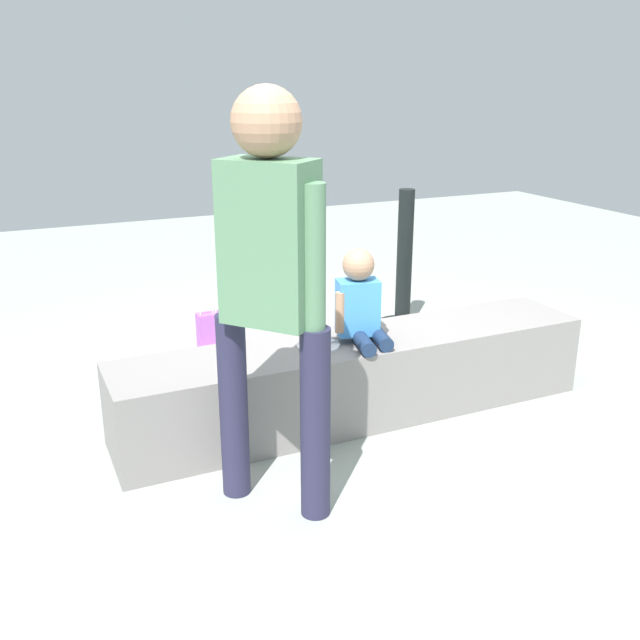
# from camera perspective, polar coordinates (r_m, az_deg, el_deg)

# --- Properties ---
(ground_plane) EXTENTS (12.00, 12.00, 0.00)m
(ground_plane) POSITION_cam_1_polar(r_m,az_deg,el_deg) (3.88, 2.98, -7.58)
(ground_plane) COLOR #929B91
(concrete_ledge) EXTENTS (2.57, 0.49, 0.44)m
(concrete_ledge) POSITION_cam_1_polar(r_m,az_deg,el_deg) (3.79, 3.03, -4.63)
(concrete_ledge) COLOR gray
(concrete_ledge) RESTS_ON ground_plane
(child_seated) EXTENTS (0.28, 0.34, 0.48)m
(child_seated) POSITION_cam_1_polar(r_m,az_deg,el_deg) (3.61, 3.24, 1.45)
(child_seated) COLOR #192A49
(child_seated) RESTS_ON concrete_ledge
(adult_standing) EXTENTS (0.38, 0.42, 1.71)m
(adult_standing) POSITION_cam_1_polar(r_m,az_deg,el_deg) (2.74, -4.02, 4.02)
(adult_standing) COLOR #262540
(adult_standing) RESTS_ON ground_plane
(cake_plate) EXTENTS (0.22, 0.22, 0.07)m
(cake_plate) POSITION_cam_1_polar(r_m,az_deg,el_deg) (3.60, -0.13, -1.81)
(cake_plate) COLOR white
(cake_plate) RESTS_ON concrete_ledge
(gift_bag) EXTENTS (0.23, 0.10, 0.32)m
(gift_bag) POSITION_cam_1_polar(r_m,az_deg,el_deg) (4.74, -8.36, -0.94)
(gift_bag) COLOR #B259BF
(gift_bag) RESTS_ON ground_plane
(railing_post) EXTENTS (0.36, 0.36, 1.00)m
(railing_post) POSITION_cam_1_polar(r_m,az_deg,el_deg) (5.10, 6.70, 3.26)
(railing_post) COLOR black
(railing_post) RESTS_ON ground_plane
(water_bottle_near_gift) EXTENTS (0.06, 0.06, 0.21)m
(water_bottle_near_gift) POSITION_cam_1_polar(r_m,az_deg,el_deg) (4.80, 11.78, -1.43)
(water_bottle_near_gift) COLOR silver
(water_bottle_near_gift) RESTS_ON ground_plane
(water_bottle_far_side) EXTENTS (0.07, 0.07, 0.19)m
(water_bottle_far_side) POSITION_cam_1_polar(r_m,az_deg,el_deg) (4.59, -2.28, -2.08)
(water_bottle_far_side) COLOR silver
(water_bottle_far_side) RESTS_ON ground_plane
(party_cup_red) EXTENTS (0.08, 0.08, 0.09)m
(party_cup_red) POSITION_cam_1_polar(r_m,az_deg,el_deg) (4.56, 1.51, -2.78)
(party_cup_red) COLOR red
(party_cup_red) RESTS_ON ground_plane
(cake_box_white) EXTENTS (0.40, 0.41, 0.14)m
(cake_box_white) POSITION_cam_1_polar(r_m,az_deg,el_deg) (4.34, -14.78, -4.28)
(cake_box_white) COLOR white
(cake_box_white) RESTS_ON ground_plane
(handbag_black_leather) EXTENTS (0.31, 0.15, 0.30)m
(handbag_black_leather) POSITION_cam_1_polar(r_m,az_deg,el_deg) (3.97, -11.16, -5.72)
(handbag_black_leather) COLOR black
(handbag_black_leather) RESTS_ON ground_plane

